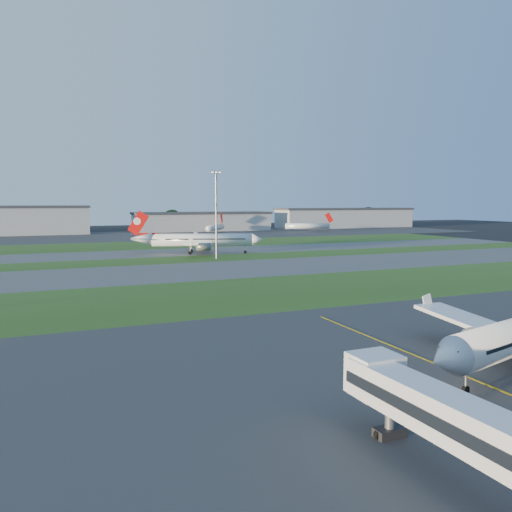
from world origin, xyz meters
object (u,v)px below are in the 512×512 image
mini_jet_near (215,227)px  light_mast_centre (216,209)px  airliner_taxiing (201,240)px  mini_jet_far (308,226)px

mini_jet_near → light_mast_centre: 126.08m
airliner_taxiing → mini_jet_near: bearing=-92.1°
mini_jet_far → light_mast_centre: bearing=-112.9°
airliner_taxiing → mini_jet_far: 136.34m
mini_jet_near → light_mast_centre: size_ratio=0.95×
light_mast_centre → airliner_taxiing: bearing=89.1°
mini_jet_near → airliner_taxiing: bearing=-166.1°
mini_jet_near → light_mast_centre: (-38.92, -119.37, 11.53)m
mini_jet_far → light_mast_centre: (-94.08, -115.66, 11.53)m
light_mast_centre → mini_jet_far: bearing=50.9°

